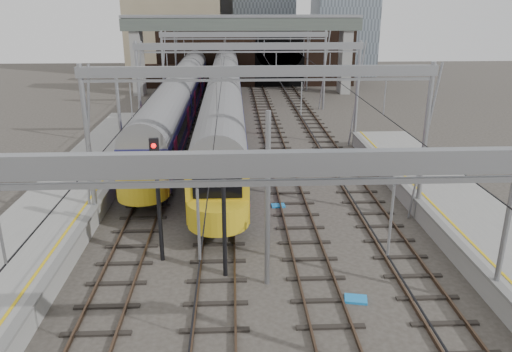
{
  "coord_description": "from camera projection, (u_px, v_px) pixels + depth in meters",
  "views": [
    {
      "loc": [
        -1.26,
        -15.37,
        10.61
      ],
      "look_at": [
        -0.15,
        8.17,
        2.4
      ],
      "focal_mm": 35.0,
      "sensor_mm": 36.0,
      "label": 1
    }
  ],
  "objects": [
    {
      "name": "train_second",
      "position": [
        184.0,
        91.0,
        48.33
      ],
      "size": [
        2.79,
        48.45,
        4.81
      ],
      "color": "black",
      "rests_on": "ground"
    },
    {
      "name": "ground",
      "position": [
        271.0,
        313.0,
        18.05
      ],
      "size": [
        160.0,
        160.0,
        0.0
      ],
      "primitive_type": "plane",
      "color": "#38332D",
      "rests_on": "ground"
    },
    {
      "name": "equip_cover_b",
      "position": [
        356.0,
        299.0,
        18.77
      ],
      "size": [
        0.94,
        0.75,
        0.1
      ],
      "primitive_type": "cube",
      "rotation": [
        0.0,
        0.0,
        -0.2
      ],
      "color": "#1C81D3",
      "rests_on": "ground"
    },
    {
      "name": "overhead_line",
      "position": [
        249.0,
        61.0,
        36.15
      ],
      "size": [
        16.8,
        80.0,
        8.0
      ],
      "color": "gray",
      "rests_on": "ground"
    },
    {
      "name": "retaining_wall",
      "position": [
        252.0,
        53.0,
        65.66
      ],
      "size": [
        28.0,
        2.75,
        9.0
      ],
      "color": "#311F16",
      "rests_on": "ground"
    },
    {
      "name": "equip_cover_c",
      "position": [
        278.0,
        206.0,
        27.44
      ],
      "size": [
        0.77,
        0.57,
        0.09
      ],
      "primitive_type": "cube",
      "rotation": [
        0.0,
        0.0,
        0.07
      ],
      "color": "#1C81D3",
      "rests_on": "ground"
    },
    {
      "name": "platform_left",
      "position": [
        10.0,
        271.0,
        19.77
      ],
      "size": [
        4.32,
        55.0,
        1.12
      ],
      "color": "gray",
      "rests_on": "ground"
    },
    {
      "name": "train_main",
      "position": [
        225.0,
        79.0,
        54.86
      ],
      "size": [
        2.99,
        69.12,
        5.08
      ],
      "color": "black",
      "rests_on": "ground"
    },
    {
      "name": "signal_near_centre",
      "position": [
        224.0,
        200.0,
        19.36
      ],
      "size": [
        0.4,
        0.48,
        5.39
      ],
      "rotation": [
        0.0,
        0.0,
        -0.14
      ],
      "color": "black",
      "rests_on": "ground"
    },
    {
      "name": "overbridge",
      "position": [
        242.0,
        32.0,
        59.04
      ],
      "size": [
        28.0,
        3.0,
        9.25
      ],
      "color": "gray",
      "rests_on": "ground"
    },
    {
      "name": "tracks",
      "position": [
        253.0,
        176.0,
        32.19
      ],
      "size": [
        14.4,
        80.0,
        0.22
      ],
      "color": "#4C3828",
      "rests_on": "ground"
    },
    {
      "name": "signal_near_left",
      "position": [
        157.0,
        187.0,
        20.56
      ],
      "size": [
        0.41,
        0.49,
        5.53
      ],
      "rotation": [
        0.0,
        0.0,
        0.14
      ],
      "color": "black",
      "rests_on": "ground"
    }
  ]
}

